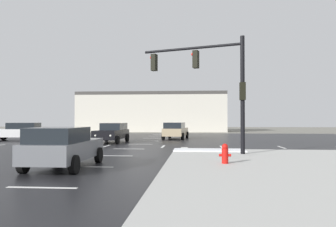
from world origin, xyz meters
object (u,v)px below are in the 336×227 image
object	(u,v)px
sedan_white	(18,131)
sedan_grey	(64,146)
fire_hydrant	(225,153)
sedan_black	(112,132)
sedan_tan	(175,130)
traffic_signal_mast	(213,76)

from	to	relation	value
sedan_white	sedan_grey	bearing A→B (deg)	118.49
fire_hydrant	sedan_black	world-z (taller)	sedan_black
sedan_grey	sedan_white	size ratio (longest dim) A/B	0.98
sedan_tan	sedan_black	world-z (taller)	same
fire_hydrant	sedan_grey	size ratio (longest dim) A/B	0.17
traffic_signal_mast	sedan_tan	bearing A→B (deg)	-59.85
fire_hydrant	sedan_tan	bearing A→B (deg)	99.49
sedan_tan	sedan_black	xyz separation A→B (m)	(-4.80, -5.40, 0.00)
fire_hydrant	sedan_grey	xyz separation A→B (m)	(-6.25, -0.96, 0.32)
sedan_tan	sedan_grey	distance (m)	19.63
traffic_signal_mast	sedan_tan	world-z (taller)	traffic_signal_mast
sedan_white	sedan_black	size ratio (longest dim) A/B	1.01
sedan_tan	sedan_grey	size ratio (longest dim) A/B	1.03
sedan_white	sedan_tan	bearing A→B (deg)	-170.50
sedan_white	sedan_black	bearing A→B (deg)	163.52
sedan_black	sedan_grey	bearing A→B (deg)	8.86
fire_hydrant	sedan_black	xyz separation A→B (m)	(-7.88, 13.01, 0.32)
fire_hydrant	sedan_black	size ratio (longest dim) A/B	0.17
sedan_white	fire_hydrant	bearing A→B (deg)	133.32
sedan_tan	sedan_black	bearing A→B (deg)	144.89
fire_hydrant	sedan_grey	world-z (taller)	sedan_grey
traffic_signal_mast	sedan_white	size ratio (longest dim) A/B	1.30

